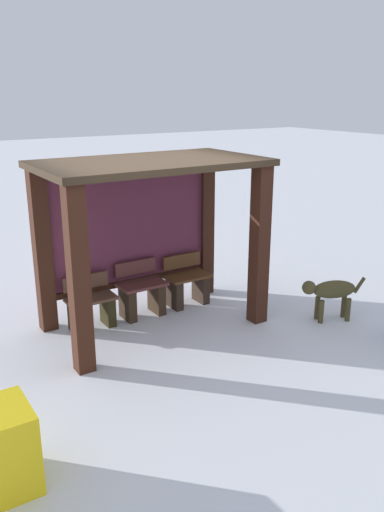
{
  "coord_description": "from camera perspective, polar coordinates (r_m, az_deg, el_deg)",
  "views": [
    {
      "loc": [
        -3.08,
        -5.82,
        3.06
      ],
      "look_at": [
        0.15,
        -0.72,
        1.15
      ],
      "focal_mm": 36.65,
      "sensor_mm": 36.0,
      "label": 1
    }
  ],
  "objects": [
    {
      "name": "ground_plane",
      "position": [
        7.26,
        -4.1,
        -7.43
      ],
      "size": [
        60.0,
        60.0,
        0.0
      ],
      "primitive_type": "plane",
      "color": "white"
    },
    {
      "name": "dog",
      "position": [
        7.45,
        14.92,
        -3.78
      ],
      "size": [
        0.87,
        0.46,
        0.61
      ],
      "color": "#453D21",
      "rests_on": "ground"
    },
    {
      "name": "bench_left_inside",
      "position": [
        7.16,
        -10.96,
        -5.49
      ],
      "size": [
        0.66,
        0.35,
        0.72
      ],
      "color": "brown",
      "rests_on": "ground"
    },
    {
      "name": "bus_shelter",
      "position": [
        6.92,
        -5.11,
        4.74
      ],
      "size": [
        2.83,
        1.61,
        2.24
      ],
      "color": "#381C11",
      "rests_on": "ground"
    },
    {
      "name": "bench_center_inside",
      "position": [
        7.43,
        -5.52,
        -4.17
      ],
      "size": [
        0.66,
        0.41,
        0.77
      ],
      "color": "#572B28",
      "rests_on": "ground"
    },
    {
      "name": "bench_right_inside",
      "position": [
        7.79,
        -0.53,
        -3.19
      ],
      "size": [
        0.66,
        0.38,
        0.74
      ],
      "color": "#55331A",
      "rests_on": "ground"
    }
  ]
}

